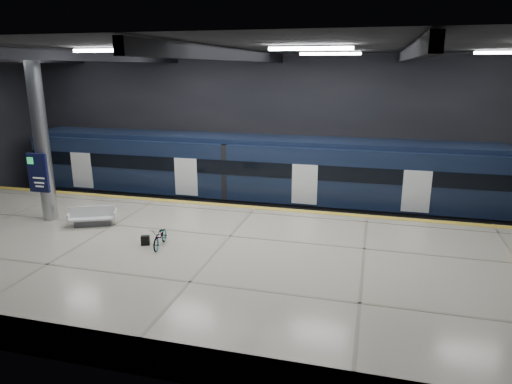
% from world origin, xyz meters
% --- Properties ---
extents(ground, '(30.00, 30.00, 0.00)m').
position_xyz_m(ground, '(0.00, 0.00, 0.00)').
color(ground, black).
rests_on(ground, ground).
extents(room_shell, '(30.10, 16.10, 8.05)m').
position_xyz_m(room_shell, '(-0.00, 0.00, 5.72)').
color(room_shell, black).
rests_on(room_shell, ground).
extents(platform, '(30.00, 11.00, 1.10)m').
position_xyz_m(platform, '(0.00, -2.50, 0.55)').
color(platform, beige).
rests_on(platform, ground).
extents(safety_strip, '(30.00, 0.40, 0.01)m').
position_xyz_m(safety_strip, '(0.00, 2.75, 1.11)').
color(safety_strip, gold).
rests_on(safety_strip, platform).
extents(rails, '(30.00, 1.52, 0.16)m').
position_xyz_m(rails, '(0.00, 5.50, 0.08)').
color(rails, gray).
rests_on(rails, ground).
extents(train, '(29.40, 2.84, 3.79)m').
position_xyz_m(train, '(0.84, 5.50, 2.06)').
color(train, black).
rests_on(train, ground).
extents(bench, '(1.99, 1.46, 0.81)m').
position_xyz_m(bench, '(-5.77, -1.27, 1.39)').
color(bench, '#595B60').
rests_on(bench, platform).
extents(bicycle, '(0.72, 1.49, 0.75)m').
position_xyz_m(bicycle, '(-2.09, -2.66, 1.48)').
color(bicycle, '#99999E').
rests_on(bicycle, platform).
extents(pannier_bag, '(0.34, 0.26, 0.35)m').
position_xyz_m(pannier_bag, '(-2.69, -2.66, 1.28)').
color(pannier_bag, black).
rests_on(pannier_bag, platform).
extents(info_column, '(0.90, 0.78, 6.90)m').
position_xyz_m(info_column, '(-8.00, -1.03, 4.46)').
color(info_column, '#9EA0A5').
rests_on(info_column, platform).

